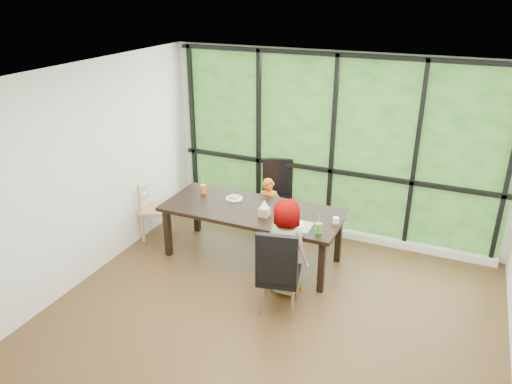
% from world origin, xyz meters
% --- Properties ---
extents(ground, '(5.00, 5.00, 0.00)m').
position_xyz_m(ground, '(0.00, 0.00, 0.00)').
color(ground, black).
rests_on(ground, ground).
extents(back_wall, '(5.00, 0.00, 5.00)m').
position_xyz_m(back_wall, '(0.00, 2.25, 1.35)').
color(back_wall, silver).
rests_on(back_wall, ground).
extents(foliage_backdrop, '(4.80, 0.02, 2.65)m').
position_xyz_m(foliage_backdrop, '(0.00, 2.23, 1.35)').
color(foliage_backdrop, '#244B19').
rests_on(foliage_backdrop, back_wall).
extents(window_mullions, '(4.80, 0.06, 2.65)m').
position_xyz_m(window_mullions, '(0.00, 2.19, 1.35)').
color(window_mullions, black).
rests_on(window_mullions, back_wall).
extents(window_sill, '(4.80, 0.12, 0.10)m').
position_xyz_m(window_sill, '(0.00, 2.15, 0.05)').
color(window_sill, silver).
rests_on(window_sill, ground).
extents(dining_table, '(2.45, 1.10, 0.75)m').
position_xyz_m(dining_table, '(-0.74, 1.02, 0.38)').
color(dining_table, black).
rests_on(dining_table, ground).
extents(chair_window_leather, '(0.59, 0.59, 1.08)m').
position_xyz_m(chair_window_leather, '(-0.75, 1.97, 0.54)').
color(chair_window_leather, black).
rests_on(chair_window_leather, ground).
extents(chair_interior_leather, '(0.54, 0.54, 1.08)m').
position_xyz_m(chair_interior_leather, '(0.02, 0.08, 0.54)').
color(chair_interior_leather, black).
rests_on(chair_interior_leather, ground).
extents(chair_end_beech, '(0.51, 0.53, 0.90)m').
position_xyz_m(chair_end_beech, '(-2.30, 1.02, 0.45)').
color(chair_end_beech, tan).
rests_on(chair_end_beech, ground).
extents(child_toddler, '(0.41, 0.35, 0.96)m').
position_xyz_m(child_toddler, '(-0.74, 1.62, 0.48)').
color(child_toddler, '#CE560E').
rests_on(child_toddler, ground).
extents(child_older, '(0.68, 0.53, 1.23)m').
position_xyz_m(child_older, '(-0.02, 0.47, 0.61)').
color(child_older, slate).
rests_on(child_older, ground).
extents(placemat, '(0.43, 0.32, 0.01)m').
position_xyz_m(placemat, '(-0.06, 0.80, 0.75)').
color(placemat, tan).
rests_on(placemat, dining_table).
extents(plate_far, '(0.24, 0.24, 0.01)m').
position_xyz_m(plate_far, '(-1.10, 1.22, 0.76)').
color(plate_far, white).
rests_on(plate_far, dining_table).
extents(plate_near, '(0.25, 0.25, 0.02)m').
position_xyz_m(plate_near, '(-0.06, 0.81, 0.76)').
color(plate_near, white).
rests_on(plate_near, dining_table).
extents(orange_cup, '(0.08, 0.08, 0.13)m').
position_xyz_m(orange_cup, '(-1.59, 1.22, 0.81)').
color(orange_cup, orange).
rests_on(orange_cup, dining_table).
extents(green_cup, '(0.08, 0.08, 0.13)m').
position_xyz_m(green_cup, '(0.28, 0.72, 0.81)').
color(green_cup, green).
rests_on(green_cup, dining_table).
extents(white_mug, '(0.08, 0.08, 0.08)m').
position_xyz_m(white_mug, '(0.40, 1.06, 0.79)').
color(white_mug, white).
rests_on(white_mug, dining_table).
extents(tissue_box, '(0.13, 0.13, 0.11)m').
position_xyz_m(tissue_box, '(-0.50, 0.89, 0.81)').
color(tissue_box, tan).
rests_on(tissue_box, dining_table).
extents(crepe_rolls_far, '(0.15, 0.12, 0.04)m').
position_xyz_m(crepe_rolls_far, '(-1.10, 1.22, 0.78)').
color(crepe_rolls_far, tan).
rests_on(crepe_rolls_far, plate_far).
extents(crepe_rolls_near, '(0.05, 0.12, 0.04)m').
position_xyz_m(crepe_rolls_near, '(-0.06, 0.81, 0.78)').
color(crepe_rolls_near, tan).
rests_on(crepe_rolls_near, plate_near).
extents(straw_white, '(0.01, 0.04, 0.20)m').
position_xyz_m(straw_white, '(-1.59, 1.22, 0.92)').
color(straw_white, white).
rests_on(straw_white, orange_cup).
extents(straw_pink, '(0.01, 0.04, 0.20)m').
position_xyz_m(straw_pink, '(0.28, 0.72, 0.92)').
color(straw_pink, pink).
rests_on(straw_pink, green_cup).
extents(tissue, '(0.12, 0.12, 0.11)m').
position_xyz_m(tissue, '(-0.50, 0.89, 0.92)').
color(tissue, white).
rests_on(tissue, tissue_box).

